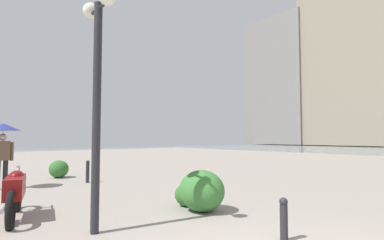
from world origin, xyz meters
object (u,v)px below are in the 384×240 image
at_px(pedestrian, 3,137).
at_px(bollard_mid, 88,171).
at_px(motorcycle, 15,193).
at_px(lamppost, 97,73).
at_px(bollard_near, 284,218).

distance_m(pedestrian, bollard_mid, 2.83).
height_order(motorcycle, bollard_mid, motorcycle).
relative_size(lamppost, bollard_mid, 5.13).
xyz_separation_m(lamppost, motorcycle, (1.93, 0.84, -2.19)).
height_order(lamppost, bollard_near, lamppost).
xyz_separation_m(lamppost, bollard_mid, (5.62, -2.05, -2.28)).
bearing_deg(motorcycle, bollard_mid, -38.04).
relative_size(lamppost, pedestrian, 1.99).
relative_size(motorcycle, pedestrian, 1.05).
height_order(motorcycle, bollard_near, motorcycle).
relative_size(lamppost, motorcycle, 1.90).
distance_m(lamppost, bollard_near, 3.85).
bearing_deg(motorcycle, pedestrian, -4.89).
distance_m(motorcycle, pedestrian, 4.27).
bearing_deg(lamppost, bollard_mid, -20.02).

